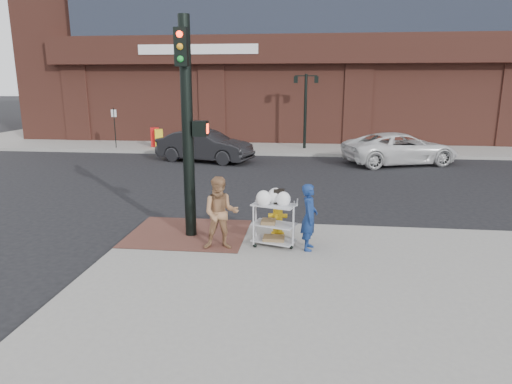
# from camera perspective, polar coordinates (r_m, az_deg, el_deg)

# --- Properties ---
(ground) EXTENTS (220.00, 220.00, 0.00)m
(ground) POSITION_cam_1_polar(r_m,az_deg,el_deg) (10.32, -6.48, -7.67)
(ground) COLOR black
(ground) RESTS_ON ground
(sidewalk_far) EXTENTS (65.00, 36.00, 0.15)m
(sidewalk_far) POSITION_cam_1_polar(r_m,az_deg,el_deg) (42.76, 20.71, 7.82)
(sidewalk_far) COLOR gray
(sidewalk_far) RESTS_ON ground
(brick_curb_ramp) EXTENTS (2.80, 2.40, 0.01)m
(brick_curb_ramp) POSITION_cam_1_polar(r_m,az_deg,el_deg) (11.23, -8.46, -5.10)
(brick_curb_ramp) COLOR brown
(brick_curb_ramp) RESTS_ON sidewalk_near
(lamp_post) EXTENTS (1.32, 0.22, 4.00)m
(lamp_post) POSITION_cam_1_polar(r_m,az_deg,el_deg) (25.38, 6.20, 11.00)
(lamp_post) COLOR black
(lamp_post) RESTS_ON sidewalk_far
(parking_sign) EXTENTS (0.05, 0.05, 2.20)m
(parking_sign) POSITION_cam_1_polar(r_m,az_deg,el_deg) (26.74, -17.24, 7.67)
(parking_sign) COLOR black
(parking_sign) RESTS_ON sidewalk_far
(traffic_signal_pole) EXTENTS (0.61, 0.51, 5.00)m
(traffic_signal_pole) POSITION_cam_1_polar(r_m,az_deg,el_deg) (10.53, -8.50, 8.57)
(traffic_signal_pole) COLOR black
(traffic_signal_pole) RESTS_ON sidewalk_near
(woman_blue) EXTENTS (0.39, 0.56, 1.46)m
(woman_blue) POSITION_cam_1_polar(r_m,az_deg,el_deg) (9.94, 6.67, -3.12)
(woman_blue) COLOR navy
(woman_blue) RESTS_ON sidewalk_near
(pedestrian_tan) EXTENTS (0.87, 0.72, 1.62)m
(pedestrian_tan) POSITION_cam_1_polar(r_m,az_deg,el_deg) (9.90, -4.43, -2.68)
(pedestrian_tan) COLOR #946845
(pedestrian_tan) RESTS_ON sidewalk_near
(sedan_dark) EXTENTS (4.86, 2.77, 1.52)m
(sedan_dark) POSITION_cam_1_polar(r_m,az_deg,el_deg) (22.04, -6.42, 5.76)
(sedan_dark) COLOR black
(sedan_dark) RESTS_ON ground
(minivan_white) EXTENTS (5.74, 3.99, 1.46)m
(minivan_white) POSITION_cam_1_polar(r_m,az_deg,el_deg) (22.23, 17.59, 5.20)
(minivan_white) COLOR silver
(minivan_white) RESTS_ON ground
(utility_cart) EXTENTS (1.04, 0.78, 1.29)m
(utility_cart) POSITION_cam_1_polar(r_m,az_deg,el_deg) (10.16, 2.26, -3.54)
(utility_cart) COLOR #B0B1B6
(utility_cart) RESTS_ON sidewalk_near
(fire_hydrant) EXTENTS (0.45, 0.31, 0.95)m
(fire_hydrant) POSITION_cam_1_polar(r_m,az_deg,el_deg) (10.80, 2.74, -3.06)
(fire_hydrant) COLOR gold
(fire_hydrant) RESTS_ON sidewalk_near
(newsbox_red) EXTENTS (0.54, 0.51, 1.08)m
(newsbox_red) POSITION_cam_1_polar(r_m,az_deg,el_deg) (26.61, -12.50, 6.71)
(newsbox_red) COLOR red
(newsbox_red) RESTS_ON sidewalk_far
(newsbox_yellow) EXTENTS (0.54, 0.52, 1.02)m
(newsbox_yellow) POSITION_cam_1_polar(r_m,az_deg,el_deg) (26.21, -12.04, 6.57)
(newsbox_yellow) COLOR yellow
(newsbox_yellow) RESTS_ON sidewalk_far
(newsbox_blue) EXTENTS (0.45, 0.41, 1.07)m
(newsbox_blue) POSITION_cam_1_polar(r_m,az_deg,el_deg) (25.96, -8.27, 6.71)
(newsbox_blue) COLOR #17189B
(newsbox_blue) RESTS_ON sidewalk_far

